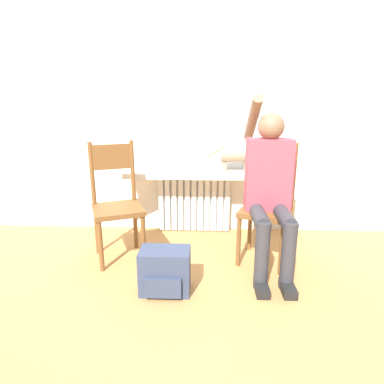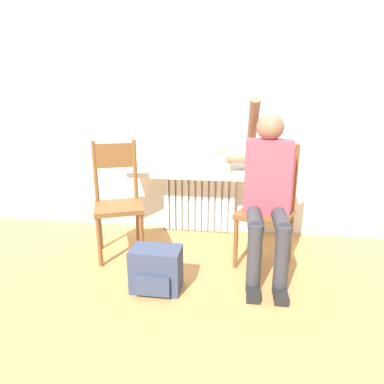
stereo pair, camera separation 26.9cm
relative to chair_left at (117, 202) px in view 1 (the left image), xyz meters
The scene contains 10 objects.
ground_plane 0.95m from the chair_left, 41.58° to the right, with size 12.00×12.00×0.00m, color #B27F47.
wall_with_window 1.27m from the chair_left, 48.02° to the left, with size 7.00×0.06×2.70m.
radiator 0.88m from the chair_left, 44.56° to the left, with size 0.73×0.08×0.59m.
windowsill 0.81m from the chair_left, 39.28° to the left, with size 1.31×0.30×0.05m.
window_glass 1.12m from the chair_left, 46.52° to the left, with size 1.26×0.01×1.03m.
chair_left is the anchor object (origin of this frame).
chair_right 1.23m from the chair_left, ahead, with size 0.50×0.50×0.96m.
person 1.23m from the chair_left, ahead, with size 0.36×0.97×1.33m.
cat 1.18m from the chair_left, 26.88° to the left, with size 0.49×0.13×0.25m.
backpack 0.77m from the chair_left, 48.69° to the right, with size 0.34×0.24×0.31m.
Camera 1 is at (0.11, -1.94, 1.25)m, focal length 30.00 mm.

